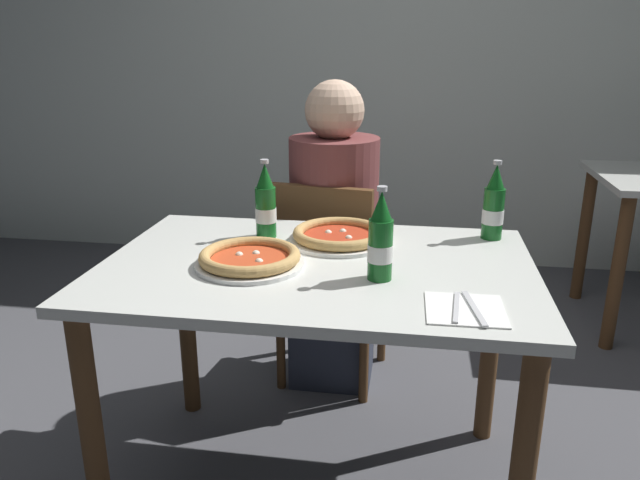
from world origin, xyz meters
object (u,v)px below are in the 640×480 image
at_px(dining_table_main, 317,300).
at_px(beer_bottle_left, 266,205).
at_px(diner_seated, 334,244).
at_px(beer_bottle_right, 494,206).
at_px(chair_behind_table, 329,273).
at_px(napkin_with_cutlery, 465,309).
at_px(pizza_margherita_near, 250,258).
at_px(beer_bottle_center, 380,241).
at_px(pizza_marinara_far, 339,236).

height_order(dining_table_main, beer_bottle_left, beer_bottle_left).
distance_m(diner_seated, beer_bottle_right, 0.71).
xyz_separation_m(chair_behind_table, napkin_with_cutlery, (0.44, -0.87, 0.27)).
bearing_deg(beer_bottle_left, chair_behind_table, 70.35).
xyz_separation_m(diner_seated, pizza_margherita_near, (-0.14, -0.71, 0.19)).
bearing_deg(beer_bottle_center, pizza_margherita_near, 173.29).
relative_size(beer_bottle_center, beer_bottle_right, 1.00).
bearing_deg(beer_bottle_center, dining_table_main, 152.03).
relative_size(diner_seated, beer_bottle_right, 4.89).
bearing_deg(beer_bottle_right, beer_bottle_center, -129.19).
distance_m(dining_table_main, pizza_marinara_far, 0.24).
relative_size(chair_behind_table, napkin_with_cutlery, 4.48).
relative_size(pizza_margherita_near, beer_bottle_center, 1.22).
bearing_deg(diner_seated, pizza_margherita_near, -100.85).
bearing_deg(napkin_with_cutlery, beer_bottle_left, 141.42).
height_order(pizza_marinara_far, napkin_with_cutlery, pizza_marinara_far).
distance_m(dining_table_main, napkin_with_cutlery, 0.48).
height_order(beer_bottle_left, beer_bottle_center, same).
bearing_deg(diner_seated, dining_table_main, -86.32).
relative_size(pizza_marinara_far, beer_bottle_left, 1.25).
xyz_separation_m(beer_bottle_center, beer_bottle_right, (0.32, 0.40, 0.00)).
height_order(chair_behind_table, beer_bottle_center, beer_bottle_center).
height_order(beer_bottle_left, beer_bottle_right, same).
bearing_deg(dining_table_main, chair_behind_table, 94.94).
height_order(dining_table_main, napkin_with_cutlery, napkin_with_cutlery).
distance_m(dining_table_main, chair_behind_table, 0.63).
relative_size(dining_table_main, beer_bottle_left, 4.86).
distance_m(beer_bottle_center, beer_bottle_right, 0.51).
xyz_separation_m(chair_behind_table, pizza_margherita_near, (-0.13, -0.66, 0.29)).
distance_m(pizza_marinara_far, beer_bottle_center, 0.33).
bearing_deg(pizza_margherita_near, chair_behind_table, 79.21).
height_order(beer_bottle_left, napkin_with_cutlery, beer_bottle_left).
bearing_deg(dining_table_main, diner_seated, 93.68).
bearing_deg(chair_behind_table, napkin_with_cutlery, 125.28).
height_order(pizza_marinara_far, beer_bottle_right, beer_bottle_right).
relative_size(beer_bottle_center, napkin_with_cutlery, 1.30).
xyz_separation_m(chair_behind_table, beer_bottle_left, (-0.14, -0.40, 0.37)).
height_order(dining_table_main, beer_bottle_center, beer_bottle_center).
xyz_separation_m(diner_seated, napkin_with_cutlery, (0.43, -0.92, 0.17)).
xyz_separation_m(pizza_marinara_far, beer_bottle_left, (-0.23, 0.02, 0.08)).
bearing_deg(pizza_margherita_near, diner_seated, 79.15).
relative_size(dining_table_main, chair_behind_table, 1.41).
bearing_deg(dining_table_main, pizza_marinara_far, 78.85).
bearing_deg(pizza_marinara_far, beer_bottle_right, 13.59).
relative_size(diner_seated, pizza_margherita_near, 4.00).
distance_m(pizza_marinara_far, beer_bottle_left, 0.25).
bearing_deg(pizza_margherita_near, dining_table_main, 16.52).
bearing_deg(beer_bottle_right, diner_seated, 146.80).
xyz_separation_m(dining_table_main, beer_bottle_right, (0.50, 0.30, 0.22)).
distance_m(pizza_marinara_far, napkin_with_cutlery, 0.57).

